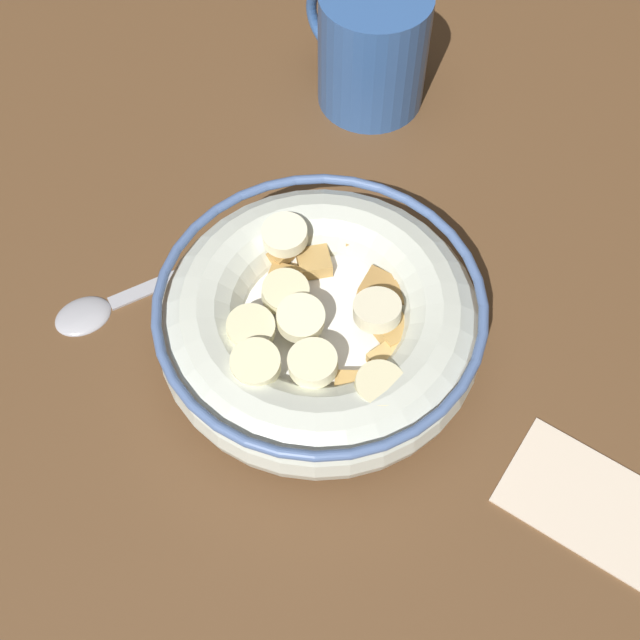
# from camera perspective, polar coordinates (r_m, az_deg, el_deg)

# --- Properties ---
(ground_plane) EXTENTS (1.25, 1.25, 0.02)m
(ground_plane) POSITION_cam_1_polar(r_m,az_deg,el_deg) (0.51, 0.00, -2.34)
(ground_plane) COLOR brown
(cereal_bowl) EXTENTS (0.19, 0.19, 0.06)m
(cereal_bowl) POSITION_cam_1_polar(r_m,az_deg,el_deg) (0.48, -0.01, -0.12)
(cereal_bowl) COLOR beige
(cereal_bowl) RESTS_ON ground_plane
(spoon) EXTENTS (0.06, 0.16, 0.01)m
(spoon) POSITION_cam_1_polar(r_m,az_deg,el_deg) (0.53, -13.58, 1.67)
(spoon) COLOR #A5A5AD
(spoon) RESTS_ON ground_plane
(coffee_mug) EXTENTS (0.11, 0.08, 0.09)m
(coffee_mug) POSITION_cam_1_polar(r_m,az_deg,el_deg) (0.61, 3.63, 18.59)
(coffee_mug) COLOR #335999
(coffee_mug) RESTS_ON ground_plane
(folded_napkin) EXTENTS (0.11, 0.08, 0.00)m
(folded_napkin) POSITION_cam_1_polar(r_m,az_deg,el_deg) (0.48, 18.81, -12.23)
(folded_napkin) COLOR beige
(folded_napkin) RESTS_ON ground_plane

